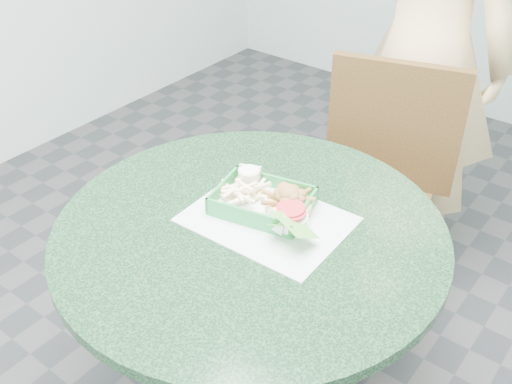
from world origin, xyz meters
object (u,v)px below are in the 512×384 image
Objects in this scene: food_basket at (263,211)px; sauce_ramekin at (256,180)px; cafe_table at (250,283)px; crab_sandwich at (286,208)px; diner_person at (431,10)px; dining_chair at (372,181)px.

food_basket is 4.03× the size of sauce_ramekin.
cafe_table is 0.20m from food_basket.
crab_sandwich is (0.07, 0.01, 0.03)m from food_basket.
diner_person is 0.95m from sauce_ramekin.
sauce_ramekin reaches higher than food_basket.
cafe_table is 0.24m from crab_sandwich.
diner_person reaches higher than crab_sandwich.
dining_chair reaches higher than food_basket.
sauce_ramekin is at bearing 137.57° from food_basket.
diner_person is (-0.03, 0.36, 0.50)m from dining_chair.
cafe_table is 1.04× the size of dining_chair.
dining_chair is at bearing 82.69° from sauce_ramekin.
diner_person reaches higher than sauce_ramekin.
cafe_table is 0.27m from sauce_ramekin.
diner_person is at bearing 91.65° from food_basket.
crab_sandwich is 1.99× the size of sauce_ramekin.
food_basket is 0.07m from crab_sandwich.
crab_sandwich is at bearing 60.64° from cafe_table.
cafe_table is 1.15m from diner_person.
cafe_table is at bearing -57.64° from sauce_ramekin.
sauce_ramekin is (-0.07, -0.56, 0.27)m from dining_chair.
diner_person is at bearing 78.67° from dining_chair.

